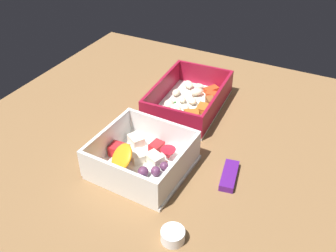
# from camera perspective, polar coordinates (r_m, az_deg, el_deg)

# --- Properties ---
(table_surface) EXTENTS (0.80, 0.80, 0.02)m
(table_surface) POSITION_cam_1_polar(r_m,az_deg,el_deg) (0.74, -0.01, -2.57)
(table_surface) COLOR brown
(table_surface) RESTS_ON ground
(pasta_container) EXTENTS (0.21, 0.14, 0.06)m
(pasta_container) POSITION_cam_1_polar(r_m,az_deg,el_deg) (0.81, 3.22, 3.80)
(pasta_container) COLOR white
(pasta_container) RESTS_ON table_surface
(fruit_bowl) EXTENTS (0.16, 0.16, 0.06)m
(fruit_bowl) POSITION_cam_1_polar(r_m,az_deg,el_deg) (0.66, -3.90, -4.95)
(fruit_bowl) COLOR white
(fruit_bowl) RESTS_ON table_surface
(candy_bar) EXTENTS (0.07, 0.04, 0.01)m
(candy_bar) POSITION_cam_1_polar(r_m,az_deg,el_deg) (0.65, 9.25, -7.40)
(candy_bar) COLOR #51197A
(candy_bar) RESTS_ON table_surface
(paper_cup_liner) EXTENTS (0.04, 0.04, 0.02)m
(paper_cup_liner) POSITION_cam_1_polar(r_m,az_deg,el_deg) (0.56, 0.73, -16.22)
(paper_cup_liner) COLOR white
(paper_cup_liner) RESTS_ON table_surface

